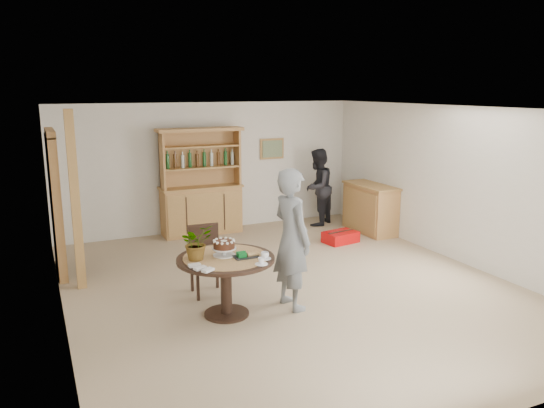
% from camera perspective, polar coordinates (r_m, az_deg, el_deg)
% --- Properties ---
extents(ground, '(7.00, 7.00, 0.00)m').
position_cam_1_polar(ground, '(7.64, 1.97, -8.86)').
color(ground, '#C7B088').
rests_on(ground, ground).
extents(room_shell, '(6.04, 7.04, 2.52)m').
position_cam_1_polar(room_shell, '(7.21, 2.06, 4.17)').
color(room_shell, white).
rests_on(room_shell, ground).
extents(doorway, '(0.13, 1.10, 2.18)m').
position_cam_1_polar(doorway, '(8.53, -22.32, 0.21)').
color(doorway, black).
rests_on(doorway, ground).
extents(pine_post, '(0.12, 0.12, 2.50)m').
position_cam_1_polar(pine_post, '(7.73, -20.40, 0.27)').
color(pine_post, '#BA834E').
rests_on(pine_post, ground).
extents(hutch, '(1.62, 0.54, 2.04)m').
position_cam_1_polar(hutch, '(10.25, -7.63, 0.57)').
color(hutch, tan).
rests_on(hutch, ground).
extents(sideboard, '(0.54, 1.26, 0.94)m').
position_cam_1_polar(sideboard, '(10.51, 10.52, -0.44)').
color(sideboard, tan).
rests_on(sideboard, ground).
extents(dining_table, '(1.20, 1.20, 0.76)m').
position_cam_1_polar(dining_table, '(6.56, -4.99, -6.95)').
color(dining_table, black).
rests_on(dining_table, ground).
extents(dining_chair, '(0.45, 0.45, 0.95)m').
position_cam_1_polar(dining_chair, '(7.33, -7.13, -5.46)').
color(dining_chair, black).
rests_on(dining_chair, ground).
extents(birthday_cake, '(0.30, 0.30, 0.20)m').
position_cam_1_polar(birthday_cake, '(6.52, -5.18, -4.50)').
color(birthday_cake, white).
rests_on(birthday_cake, dining_table).
extents(flower_vase, '(0.47, 0.44, 0.42)m').
position_cam_1_polar(flower_vase, '(6.39, -8.16, -4.10)').
color(flower_vase, '#3F7233').
rests_on(flower_vase, dining_table).
extents(gift_tray, '(0.30, 0.20, 0.08)m').
position_cam_1_polar(gift_tray, '(6.46, -2.84, -5.52)').
color(gift_tray, black).
rests_on(gift_tray, dining_table).
extents(coffee_cup_a, '(0.15, 0.15, 0.09)m').
position_cam_1_polar(coffee_cup_a, '(6.39, -0.77, -5.59)').
color(coffee_cup_a, white).
rests_on(coffee_cup_a, dining_table).
extents(coffee_cup_b, '(0.15, 0.15, 0.08)m').
position_cam_1_polar(coffee_cup_b, '(6.20, -1.15, -6.21)').
color(coffee_cup_b, white).
rests_on(coffee_cup_b, dining_table).
extents(napkins, '(0.24, 0.33, 0.03)m').
position_cam_1_polar(napkins, '(6.10, -7.67, -6.82)').
color(napkins, white).
rests_on(napkins, dining_table).
extents(teen_boy, '(0.50, 0.70, 1.81)m').
position_cam_1_polar(teen_boy, '(6.70, 2.14, -3.79)').
color(teen_boy, slate).
rests_on(teen_boy, ground).
extents(adult_person, '(0.97, 0.93, 1.57)m').
position_cam_1_polar(adult_person, '(10.84, 4.92, 1.81)').
color(adult_person, black).
rests_on(adult_person, ground).
extents(red_suitcase, '(0.66, 0.49, 0.21)m').
position_cam_1_polar(red_suitcase, '(9.78, 7.38, -3.55)').
color(red_suitcase, red).
rests_on(red_suitcase, ground).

